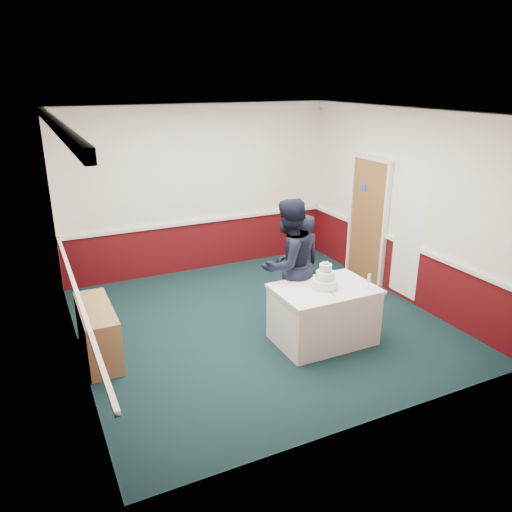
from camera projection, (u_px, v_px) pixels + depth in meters
name	position (u px, v px, depth m)	size (l,w,h in m)	color
ground	(260.00, 323.00, 7.35)	(5.00, 5.00, 0.00)	#13292E
room_shell	(247.00, 183.00, 7.23)	(5.00, 5.00, 3.00)	white
sideboard	(98.00, 332.00, 6.36)	(0.41, 1.20, 0.70)	#A67D51
cake_table	(323.00, 314.00, 6.73)	(1.32, 0.92, 0.79)	white
wedding_cake	(325.00, 280.00, 6.56)	(0.35, 0.35, 0.36)	white
cake_knife	(331.00, 293.00, 6.42)	(0.01, 0.22, 0.01)	silver
champagne_flute	(369.00, 279.00, 6.52)	(0.05, 0.05, 0.21)	silver
person_man	(288.00, 264.00, 6.98)	(0.91, 0.71, 1.88)	black
person_woman	(302.00, 264.00, 7.46)	(0.56, 0.37, 1.55)	black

